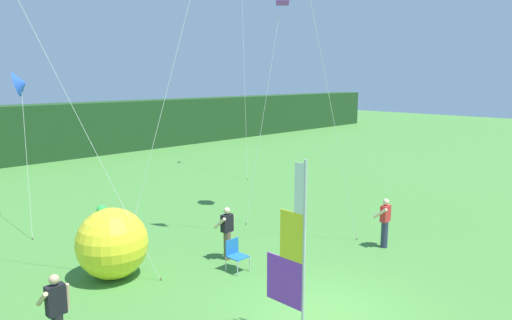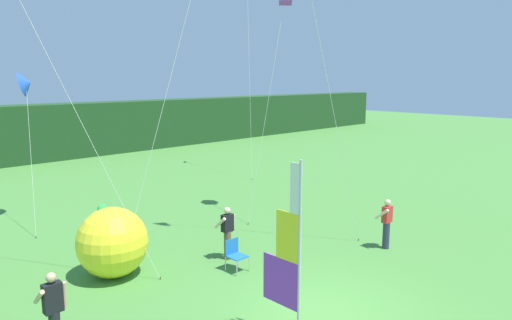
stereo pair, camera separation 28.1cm
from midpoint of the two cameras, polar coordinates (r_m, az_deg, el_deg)
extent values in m
plane|color=#478438|center=(11.46, 7.82, -18.18)|extent=(120.00, 120.00, 0.00)
cylinder|color=#B7B7BC|center=(9.46, 5.05, -11.53)|extent=(0.06, 0.06, 3.86)
cube|color=purple|center=(10.05, 2.65, -14.63)|extent=(0.02, 0.97, 1.03)
cube|color=yellow|center=(9.55, 3.53, -9.32)|extent=(0.02, 0.60, 1.03)
cube|color=white|center=(9.15, 4.47, -3.49)|extent=(0.02, 0.23, 1.03)
cylinder|color=brown|center=(14.22, -4.12, -10.40)|extent=(0.22, 0.22, 0.87)
cube|color=black|center=(13.99, -4.16, -7.72)|extent=(0.36, 0.20, 0.52)
sphere|color=beige|center=(13.88, -4.18, -6.22)|extent=(0.20, 0.20, 0.20)
cylinder|color=beige|center=(13.88, -5.04, -7.73)|extent=(0.09, 0.48, 0.42)
cylinder|color=beige|center=(14.16, -3.47, -7.76)|extent=(0.09, 0.14, 0.56)
cylinder|color=#2D334C|center=(15.65, 14.99, -8.81)|extent=(0.22, 0.22, 0.87)
cube|color=red|center=(15.44, 15.10, -6.35)|extent=(0.36, 0.20, 0.53)
sphere|color=beige|center=(15.34, 15.17, -4.98)|extent=(0.20, 0.20, 0.20)
cylinder|color=beige|center=(15.26, 14.48, -6.37)|extent=(0.09, 0.48, 0.42)
cylinder|color=beige|center=(15.65, 15.49, -6.37)|extent=(0.09, 0.14, 0.56)
cube|color=black|center=(10.24, -24.14, -15.39)|extent=(0.36, 0.20, 0.60)
sphere|color=tan|center=(10.07, -24.31, -13.22)|extent=(0.20, 0.20, 0.20)
cylinder|color=tan|center=(10.20, -25.54, -15.16)|extent=(0.09, 0.48, 0.42)
cylinder|color=tan|center=(10.33, -22.92, -15.22)|extent=(0.09, 0.14, 0.56)
sphere|color=yellow|center=(13.42, -17.82, -9.72)|extent=(1.94, 1.94, 1.94)
sphere|color=purple|center=(14.04, -18.20, -6.60)|extent=(0.27, 0.27, 0.27)
sphere|color=purple|center=(13.91, -16.50, -6.45)|extent=(0.27, 0.27, 0.27)
sphere|color=green|center=(13.56, -19.00, -5.81)|extent=(0.27, 0.27, 0.27)
cylinder|color=#BCBCC1|center=(13.15, -2.91, -13.22)|extent=(0.03, 0.03, 0.42)
cylinder|color=#BCBCC1|center=(13.45, -1.37, -12.65)|extent=(0.03, 0.03, 0.42)
cylinder|color=#BCBCC1|center=(13.48, -4.33, -12.64)|extent=(0.03, 0.03, 0.42)
cylinder|color=#BCBCC1|center=(13.77, -2.80, -12.10)|extent=(0.03, 0.03, 0.42)
cube|color=#1E66B2|center=(13.37, -2.86, -11.76)|extent=(0.48, 0.48, 0.03)
cube|color=#1E66B2|center=(13.45, -3.58, -10.56)|extent=(0.48, 0.03, 0.44)
cylinder|color=brown|center=(13.23, -12.21, -14.10)|extent=(0.03, 0.03, 0.08)
cylinder|color=silver|center=(12.83, -20.91, 3.45)|extent=(2.42, 2.86, 8.15)
cylinder|color=brown|center=(17.47, -1.70, -7.82)|extent=(0.03, 0.03, 0.08)
cylinder|color=silver|center=(17.37, 0.55, 6.22)|extent=(1.97, 0.03, 8.48)
cylinder|color=brown|center=(16.23, 11.79, -9.46)|extent=(0.03, 0.03, 0.08)
cylinder|color=silver|center=(14.80, 7.71, 11.31)|extent=(2.29, 1.50, 11.50)
cylinder|color=brown|center=(13.56, -17.09, -13.71)|extent=(0.03, 0.03, 0.08)
cylinder|color=silver|center=(13.10, -11.02, 10.25)|extent=(3.46, 0.58, 10.98)
cylinder|color=brown|center=(24.89, -1.39, -2.38)|extent=(0.03, 0.03, 0.08)
cylinder|color=silver|center=(25.84, -1.76, 10.44)|extent=(1.95, 2.41, 11.15)
cylinder|color=brown|center=(17.66, -26.17, -8.68)|extent=(0.03, 0.03, 0.08)
cylinder|color=silver|center=(18.19, -26.73, 0.11)|extent=(0.83, 2.16, 5.20)
cone|color=blue|center=(19.12, -27.26, 8.34)|extent=(0.91, 1.06, 0.96)
camera|label=1|loc=(0.14, -90.61, -0.11)|focal=32.58mm
camera|label=2|loc=(0.14, 89.39, 0.11)|focal=32.58mm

